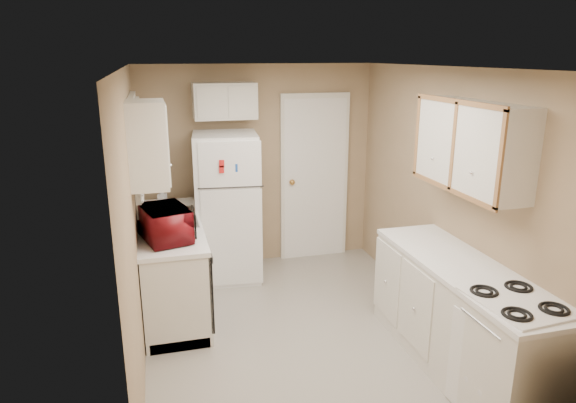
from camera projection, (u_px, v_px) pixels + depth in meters
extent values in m
plane|color=#B6B0A8|center=(302.00, 335.00, 4.74)|extent=(3.80, 3.80, 0.00)
plane|color=white|center=(304.00, 68.00, 4.08)|extent=(3.80, 3.80, 0.00)
plane|color=tan|center=(134.00, 225.00, 4.07)|extent=(3.80, 3.80, 0.00)
plane|color=tan|center=(447.00, 200.00, 4.76)|extent=(3.80, 3.80, 0.00)
plane|color=tan|center=(258.00, 166.00, 6.18)|extent=(2.80, 2.80, 0.00)
plane|color=tan|center=(407.00, 316.00, 2.65)|extent=(2.80, 2.80, 0.00)
cube|color=silver|center=(173.00, 265.00, 5.18)|extent=(0.60, 1.80, 0.90)
cube|color=black|center=(208.00, 283.00, 4.69)|extent=(0.03, 0.58, 0.72)
cube|color=gray|center=(170.00, 222.00, 5.21)|extent=(0.54, 0.74, 0.16)
imported|color=maroon|center=(166.00, 224.00, 4.56)|extent=(0.60, 0.43, 0.36)
imported|color=white|center=(162.00, 196.00, 5.65)|extent=(0.11, 0.11, 0.18)
cube|color=silver|center=(137.00, 151.00, 4.94)|extent=(0.10, 0.98, 1.08)
cube|color=silver|center=(148.00, 145.00, 4.14)|extent=(0.30, 0.45, 0.70)
cube|color=white|center=(227.00, 207.00, 5.79)|extent=(0.76, 0.74, 1.68)
cube|color=silver|center=(225.00, 101.00, 5.72)|extent=(0.70, 0.30, 0.40)
cube|color=white|center=(314.00, 178.00, 6.36)|extent=(0.86, 0.06, 2.08)
cube|color=silver|center=(460.00, 318.00, 4.15)|extent=(0.60, 2.00, 0.90)
cube|color=white|center=(508.00, 369.00, 3.58)|extent=(0.57, 0.68, 0.78)
cube|color=silver|center=(471.00, 146.00, 4.09)|extent=(0.30, 1.20, 0.70)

